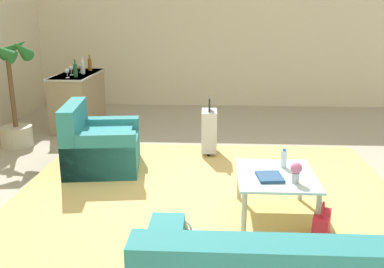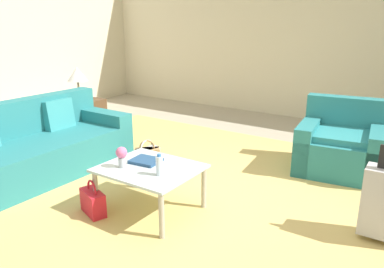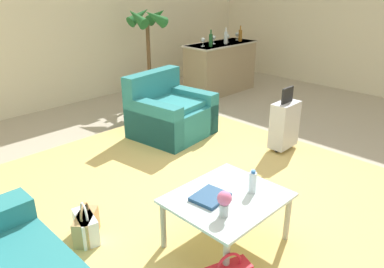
{
  "view_description": "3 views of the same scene",
  "coord_description": "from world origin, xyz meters",
  "px_view_note": "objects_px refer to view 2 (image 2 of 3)",
  "views": [
    {
      "loc": [
        -4.44,
        0.13,
        2.02
      ],
      "look_at": [
        -0.02,
        0.37,
        0.76
      ],
      "focal_mm": 40.0,
      "sensor_mm": 36.0,
      "label": 1
    },
    {
      "loc": [
        1.82,
        -3.06,
        1.81
      ],
      "look_at": [
        -0.18,
        -0.09,
        0.73
      ],
      "focal_mm": 35.0,
      "sensor_mm": 36.0,
      "label": 2
    },
    {
      "loc": [
        -2.46,
        -2.14,
        2.11
      ],
      "look_at": [
        -0.2,
        0.1,
        0.78
      ],
      "focal_mm": 35.0,
      "sensor_mm": 36.0,
      "label": 3
    }
  ],
  "objects_px": {
    "coffee_table": "(150,173)",
    "water_bottle": "(159,165)",
    "couch": "(31,151)",
    "flower_vase": "(122,155)",
    "handbag_red": "(93,202)",
    "coffee_table_book": "(146,161)",
    "side_table": "(81,116)",
    "table_lamp": "(77,75)",
    "armchair": "(341,147)",
    "handbag_white": "(147,157)",
    "handbag_tan": "(147,157)"
  },
  "relations": [
    {
      "from": "coffee_table",
      "to": "water_bottle",
      "type": "xyz_separation_m",
      "value": [
        0.2,
        -0.1,
        0.15
      ]
    },
    {
      "from": "couch",
      "to": "flower_vase",
      "type": "relative_size",
      "value": 11.43
    },
    {
      "from": "handbag_red",
      "to": "coffee_table_book",
      "type": "bearing_deg",
      "value": 56.95
    },
    {
      "from": "flower_vase",
      "to": "handbag_red",
      "type": "distance_m",
      "value": 0.55
    },
    {
      "from": "coffee_table_book",
      "to": "water_bottle",
      "type": "bearing_deg",
      "value": -35.64
    },
    {
      "from": "couch",
      "to": "side_table",
      "type": "distance_m",
      "value": 1.89
    },
    {
      "from": "handbag_red",
      "to": "flower_vase",
      "type": "bearing_deg",
      "value": 48.98
    },
    {
      "from": "coffee_table",
      "to": "flower_vase",
      "type": "bearing_deg",
      "value": -145.71
    },
    {
      "from": "table_lamp",
      "to": "handbag_red",
      "type": "xyz_separation_m",
      "value": [
        2.38,
        -1.88,
        -0.83
      ]
    },
    {
      "from": "armchair",
      "to": "flower_vase",
      "type": "xyz_separation_m",
      "value": [
        -1.51,
        -2.32,
        0.28
      ]
    },
    {
      "from": "coffee_table",
      "to": "side_table",
      "type": "distance_m",
      "value": 3.18
    },
    {
      "from": "water_bottle",
      "to": "flower_vase",
      "type": "relative_size",
      "value": 1.0
    },
    {
      "from": "flower_vase",
      "to": "handbag_red",
      "type": "bearing_deg",
      "value": -131.02
    },
    {
      "from": "couch",
      "to": "armchair",
      "type": "height_order",
      "value": "couch"
    },
    {
      "from": "water_bottle",
      "to": "table_lamp",
      "type": "xyz_separation_m",
      "value": [
        -3.0,
        1.6,
        0.41
      ]
    },
    {
      "from": "handbag_white",
      "to": "water_bottle",
      "type": "bearing_deg",
      "value": -44.48
    },
    {
      "from": "coffee_table_book",
      "to": "couch",
      "type": "bearing_deg",
      "value": 179.83
    },
    {
      "from": "coffee_table",
      "to": "flower_vase",
      "type": "height_order",
      "value": "flower_vase"
    },
    {
      "from": "handbag_red",
      "to": "table_lamp",
      "type": "bearing_deg",
      "value": 141.79
    },
    {
      "from": "coffee_table_book",
      "to": "side_table",
      "type": "xyz_separation_m",
      "value": [
        -2.68,
        1.42,
        -0.2
      ]
    },
    {
      "from": "coffee_table_book",
      "to": "side_table",
      "type": "bearing_deg",
      "value": 145.8
    },
    {
      "from": "coffee_table",
      "to": "handbag_white",
      "type": "xyz_separation_m",
      "value": [
        -0.81,
        0.89,
        -0.27
      ]
    },
    {
      "from": "handbag_tan",
      "to": "side_table",
      "type": "bearing_deg",
      "value": 163.04
    },
    {
      "from": "armchair",
      "to": "coffee_table_book",
      "type": "relative_size",
      "value": 3.97
    },
    {
      "from": "armchair",
      "to": "coffee_table",
      "type": "bearing_deg",
      "value": -120.71
    },
    {
      "from": "side_table",
      "to": "handbag_red",
      "type": "bearing_deg",
      "value": -38.21
    },
    {
      "from": "flower_vase",
      "to": "coffee_table_book",
      "type": "bearing_deg",
      "value": 66.5
    },
    {
      "from": "coffee_table_book",
      "to": "handbag_red",
      "type": "distance_m",
      "value": 0.65
    },
    {
      "from": "flower_vase",
      "to": "handbag_white",
      "type": "relative_size",
      "value": 0.57
    },
    {
      "from": "coffee_table",
      "to": "handbag_red",
      "type": "bearing_deg",
      "value": -137.93
    },
    {
      "from": "couch",
      "to": "handbag_red",
      "type": "bearing_deg",
      "value": -11.3
    },
    {
      "from": "armchair",
      "to": "water_bottle",
      "type": "height_order",
      "value": "armchair"
    },
    {
      "from": "water_bottle",
      "to": "handbag_tan",
      "type": "relative_size",
      "value": 0.57
    },
    {
      "from": "couch",
      "to": "table_lamp",
      "type": "distance_m",
      "value": 2.0
    },
    {
      "from": "coffee_table_book",
      "to": "table_lamp",
      "type": "height_order",
      "value": "table_lamp"
    },
    {
      "from": "coffee_table",
      "to": "table_lamp",
      "type": "xyz_separation_m",
      "value": [
        -2.8,
        1.5,
        0.56
      ]
    },
    {
      "from": "coffee_table",
      "to": "handbag_white",
      "type": "bearing_deg",
      "value": 132.25
    },
    {
      "from": "coffee_table",
      "to": "table_lamp",
      "type": "height_order",
      "value": "table_lamp"
    },
    {
      "from": "table_lamp",
      "to": "handbag_tan",
      "type": "relative_size",
      "value": 1.52
    },
    {
      "from": "armchair",
      "to": "flower_vase",
      "type": "height_order",
      "value": "armchair"
    },
    {
      "from": "table_lamp",
      "to": "handbag_white",
      "type": "distance_m",
      "value": 2.24
    },
    {
      "from": "water_bottle",
      "to": "handbag_tan",
      "type": "height_order",
      "value": "water_bottle"
    },
    {
      "from": "couch",
      "to": "handbag_tan",
      "type": "height_order",
      "value": "couch"
    },
    {
      "from": "handbag_tan",
      "to": "coffee_table",
      "type": "bearing_deg",
      "value": -47.86
    },
    {
      "from": "coffee_table_book",
      "to": "table_lamp",
      "type": "xyz_separation_m",
      "value": [
        -2.68,
        1.42,
        0.49
      ]
    },
    {
      "from": "table_lamp",
      "to": "armchair",
      "type": "bearing_deg",
      "value": 9.34
    },
    {
      "from": "couch",
      "to": "handbag_tan",
      "type": "xyz_separation_m",
      "value": [
        0.99,
        0.99,
        -0.17
      ]
    },
    {
      "from": "water_bottle",
      "to": "side_table",
      "type": "distance_m",
      "value": 3.41
    },
    {
      "from": "coffee_table_book",
      "to": "coffee_table",
      "type": "bearing_deg",
      "value": -39.98
    },
    {
      "from": "armchair",
      "to": "coffee_table_book",
      "type": "height_order",
      "value": "armchair"
    }
  ]
}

